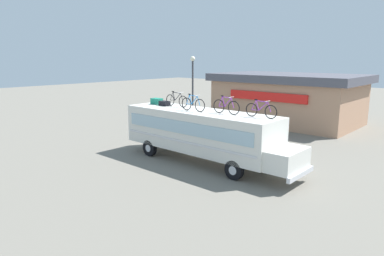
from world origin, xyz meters
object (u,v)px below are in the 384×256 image
bus (203,132)px  rooftop_bicycle_4 (261,110)px  rooftop_bicycle_1 (176,100)px  street_lamp (193,84)px  rooftop_bicycle_2 (193,104)px  rooftop_bicycle_3 (226,106)px  luggage_bag_2 (164,103)px  luggage_bag_1 (157,101)px

bus → rooftop_bicycle_4: (3.41, 0.31, 1.53)m
rooftop_bicycle_1 → street_lamp: bearing=123.7°
rooftop_bicycle_1 → bus: bearing=-8.6°
rooftop_bicycle_1 → rooftop_bicycle_2: 2.09m
rooftop_bicycle_1 → rooftop_bicycle_3: rooftop_bicycle_3 is taller
rooftop_bicycle_3 → street_lamp: street_lamp is taller
luggage_bag_2 → rooftop_bicycle_3: 4.66m
bus → rooftop_bicycle_1: (-2.41, 0.37, 1.54)m
rooftop_bicycle_2 → rooftop_bicycle_3: bearing=12.9°
luggage_bag_1 → rooftop_bicycle_1: rooftop_bicycle_1 is taller
bus → rooftop_bicycle_3: rooftop_bicycle_3 is taller
street_lamp → bus: bearing=-44.3°
bus → luggage_bag_2: luggage_bag_2 is taller
luggage_bag_1 → street_lamp: street_lamp is taller
luggage_bag_1 → luggage_bag_2: (0.87, -0.16, -0.05)m
luggage_bag_2 → rooftop_bicycle_1: 0.84m
street_lamp → rooftop_bicycle_3: bearing=-37.8°
rooftop_bicycle_3 → luggage_bag_1: bearing=178.3°
luggage_bag_1 → rooftop_bicycle_4: 7.45m
bus → luggage_bag_1: 4.26m
rooftop_bicycle_2 → rooftop_bicycle_3: size_ratio=1.01×
luggage_bag_2 → street_lamp: street_lamp is taller
luggage_bag_2 → rooftop_bicycle_2: 2.78m
street_lamp → luggage_bag_2: bearing=-63.1°
luggage_bag_1 → street_lamp: bearing=110.4°
luggage_bag_2 → rooftop_bicycle_3: rooftop_bicycle_3 is taller
street_lamp → rooftop_bicycle_4: bearing=-30.8°
rooftop_bicycle_3 → rooftop_bicycle_4: size_ratio=0.96×
luggage_bag_1 → rooftop_bicycle_2: size_ratio=0.42×
bus → street_lamp: 8.87m
luggage_bag_2 → rooftop_bicycle_2: (2.73, -0.45, 0.25)m
rooftop_bicycle_4 → rooftop_bicycle_1: bearing=179.5°
luggage_bag_1 → rooftop_bicycle_1: bearing=3.8°
bus → rooftop_bicycle_3: 2.14m
rooftop_bicycle_4 → bus: bearing=-174.7°
street_lamp → rooftop_bicycle_1: bearing=-56.3°
luggage_bag_1 → rooftop_bicycle_2: (3.60, -0.60, 0.20)m
bus → luggage_bag_2: 3.43m
bus → luggage_bag_2: (-3.17, 0.10, 1.30)m
rooftop_bicycle_3 → street_lamp: (-7.66, 5.95, 0.45)m
luggage_bag_1 → luggage_bag_2: 0.88m
rooftop_bicycle_4 → street_lamp: size_ratio=0.29×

